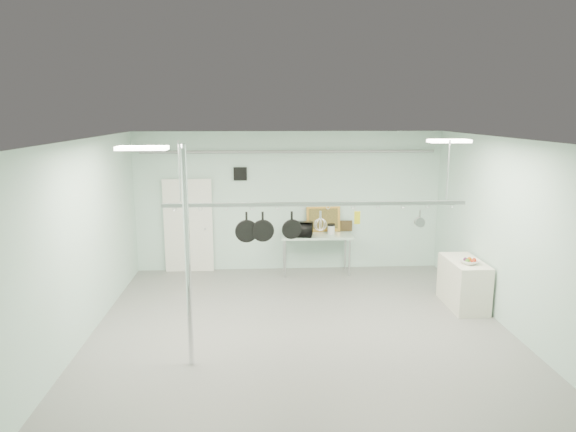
{
  "coord_description": "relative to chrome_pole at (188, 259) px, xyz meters",
  "views": [
    {
      "loc": [
        -0.7,
        -7.61,
        3.62
      ],
      "look_at": [
        -0.19,
        1.0,
        1.87
      ],
      "focal_mm": 32.0,
      "sensor_mm": 36.0,
      "label": 1
    }
  ],
  "objects": [
    {
      "name": "saucepan",
      "position": [
        3.59,
        0.9,
        0.35
      ],
      "size": [
        0.18,
        0.13,
        0.27
      ],
      "primitive_type": null,
      "rotation": [
        0.0,
        0.0,
        0.38
      ],
      "color": "silver",
      "rests_on": "pot_rack"
    },
    {
      "name": "light_panel_left",
      "position": [
        -0.5,
        -0.2,
        1.56
      ],
      "size": [
        0.65,
        0.3,
        0.05
      ],
      "primitive_type": "cube",
      "color": "white",
      "rests_on": "ceiling"
    },
    {
      "name": "microwave",
      "position": [
        1.92,
        4.08,
        -0.54
      ],
      "size": [
        0.62,
        0.47,
        0.31
      ],
      "primitive_type": "imported",
      "rotation": [
        0.0,
        0.0,
        2.96
      ],
      "color": "black",
      "rests_on": "prep_table"
    },
    {
      "name": "conduit_pipe",
      "position": [
        1.7,
        4.5,
        1.15
      ],
      "size": [
        6.6,
        0.07,
        0.07
      ],
      "primitive_type": "cylinder",
      "rotation": [
        0.0,
        1.57,
        0.0
      ],
      "color": "gray",
      "rests_on": "back_wall"
    },
    {
      "name": "wall_vent",
      "position": [
        0.6,
        4.57,
        0.65
      ],
      "size": [
        0.3,
        0.04,
        0.3
      ],
      "primitive_type": "cube",
      "color": "black",
      "rests_on": "back_wall"
    },
    {
      "name": "whisk",
      "position": [
        1.98,
        0.9,
        0.3
      ],
      "size": [
        0.2,
        0.2,
        0.36
      ],
      "primitive_type": null,
      "rotation": [
        0.0,
        0.0,
        0.03
      ],
      "color": "silver",
      "rests_on": "pot_rack"
    },
    {
      "name": "door",
      "position": [
        -0.6,
        4.54,
        -0.55
      ],
      "size": [
        1.1,
        0.1,
        2.2
      ],
      "primitive_type": "cube",
      "color": "silver",
      "rests_on": "floor"
    },
    {
      "name": "back_wall",
      "position": [
        1.7,
        4.59,
        0.0
      ],
      "size": [
        7.0,
        0.02,
        3.2
      ],
      "primitive_type": "cube",
      "color": "silver",
      "rests_on": "floor"
    },
    {
      "name": "skillet_right",
      "position": [
        1.53,
        0.9,
        0.26
      ],
      "size": [
        0.32,
        0.13,
        0.45
      ],
      "primitive_type": null,
      "rotation": [
        0.0,
        0.0,
        0.22
      ],
      "color": "black",
      "rests_on": "pot_rack"
    },
    {
      "name": "fruit_cluster",
      "position": [
        4.84,
        1.78,
        -0.62
      ],
      "size": [
        0.24,
        0.24,
        0.09
      ],
      "primitive_type": null,
      "color": "#A8270F",
      "rests_on": "fruit_bowl"
    },
    {
      "name": "pot_rack",
      "position": [
        1.9,
        0.9,
        0.63
      ],
      "size": [
        4.8,
        0.06,
        1.0
      ],
      "color": "#B7B7BC",
      "rests_on": "ceiling"
    },
    {
      "name": "skillet_left",
      "position": [
        0.81,
        0.9,
        0.24
      ],
      "size": [
        0.37,
        0.1,
        0.48
      ],
      "primitive_type": null,
      "rotation": [
        0.0,
        0.0,
        0.12
      ],
      "color": "black",
      "rests_on": "pot_rack"
    },
    {
      "name": "painting_large",
      "position": [
        2.49,
        4.5,
        -0.41
      ],
      "size": [
        0.78,
        0.16,
        0.58
      ],
      "primitive_type": "cube",
      "rotation": [
        -0.14,
        0.0,
        0.03
      ],
      "color": "#C88A35",
      "rests_on": "prep_table"
    },
    {
      "name": "coffee_canister",
      "position": [
        2.64,
        4.21,
        -0.59
      ],
      "size": [
        0.18,
        0.18,
        0.2
      ],
      "primitive_type": "cylinder",
      "rotation": [
        0.0,
        0.0,
        -0.16
      ],
      "color": "silver",
      "rests_on": "prep_table"
    },
    {
      "name": "painting_small",
      "position": [
        3.02,
        4.5,
        -0.57
      ],
      "size": [
        0.3,
        0.09,
        0.25
      ],
      "primitive_type": "cube",
      "rotation": [
        -0.17,
        0.0,
        -0.03
      ],
      "color": "#322611",
      "rests_on": "prep_table"
    },
    {
      "name": "chrome_pole",
      "position": [
        0.0,
        0.0,
        0.0
      ],
      "size": [
        0.08,
        0.08,
        3.2
      ],
      "primitive_type": "cylinder",
      "color": "silver",
      "rests_on": "floor"
    },
    {
      "name": "prep_table",
      "position": [
        2.3,
        4.2,
        -0.77
      ],
      "size": [
        1.6,
        0.7,
        0.91
      ],
      "color": "#9EBAA6",
      "rests_on": "floor"
    },
    {
      "name": "floor",
      "position": [
        1.7,
        0.6,
        -1.6
      ],
      "size": [
        8.0,
        8.0,
        0.0
      ],
      "primitive_type": "plane",
      "color": "gray",
      "rests_on": "ground"
    },
    {
      "name": "right_wall",
      "position": [
        5.19,
        0.6,
        0.0
      ],
      "size": [
        0.02,
        8.0,
        3.2
      ],
      "primitive_type": "cube",
      "color": "silver",
      "rests_on": "floor"
    },
    {
      "name": "ceiling",
      "position": [
        1.7,
        0.6,
        1.59
      ],
      "size": [
        7.0,
        8.0,
        0.02
      ],
      "primitive_type": "cube",
      "color": "silver",
      "rests_on": "back_wall"
    },
    {
      "name": "fruit_bowl",
      "position": [
        4.84,
        1.78,
        -0.66
      ],
      "size": [
        0.42,
        0.42,
        0.08
      ],
      "primitive_type": "imported",
      "rotation": [
        0.0,
        0.0,
        0.34
      ],
      "color": "white",
      "rests_on": "side_cabinet"
    },
    {
      "name": "side_cabinet",
      "position": [
        4.85,
        2.0,
        -1.15
      ],
      "size": [
        0.6,
        1.2,
        0.9
      ],
      "primitive_type": "cube",
      "color": "silver",
      "rests_on": "floor"
    },
    {
      "name": "skillet_mid",
      "position": [
        1.07,
        0.9,
        0.24
      ],
      "size": [
        0.36,
        0.06,
        0.49
      ],
      "primitive_type": null,
      "rotation": [
        0.0,
        0.0,
        -0.01
      ],
      "color": "black",
      "rests_on": "pot_rack"
    },
    {
      "name": "grater",
      "position": [
        2.57,
        0.9,
        0.37
      ],
      "size": [
        0.09,
        0.02,
        0.23
      ],
      "primitive_type": null,
      "rotation": [
        0.0,
        0.0,
        0.06
      ],
      "color": "yellow",
      "rests_on": "pot_rack"
    },
    {
      "name": "light_panel_right",
      "position": [
        4.1,
        1.2,
        1.56
      ],
      "size": [
        0.65,
        0.3,
        0.05
      ],
      "primitive_type": "cube",
      "color": "white",
      "rests_on": "ceiling"
    }
  ]
}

